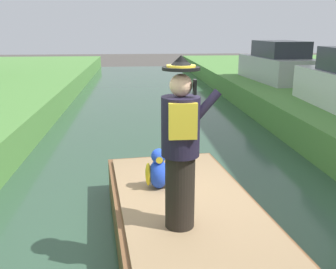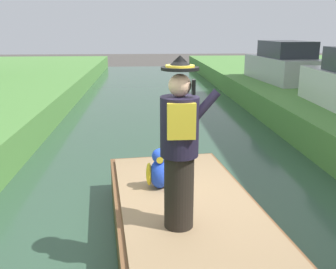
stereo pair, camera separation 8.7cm
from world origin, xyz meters
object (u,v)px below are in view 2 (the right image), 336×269
person_pirate (180,146)px  parrot_plush (159,171)px  boat (190,230)px  parked_car_silver (284,64)px

person_pirate → parrot_plush: person_pirate is taller
boat → person_pirate: 1.32m
boat → parrot_plush: (-0.35, 0.62, 0.55)m
boat → parrot_plush: bearing=119.3°
boat → person_pirate: bearing=-112.5°
person_pirate → parrot_plush: 1.26m
boat → parrot_plush: size_ratio=7.66×
boat → person_pirate: (-0.18, -0.43, 1.23)m
boat → person_pirate: person_pirate is taller
person_pirate → parked_car_silver: 11.71m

